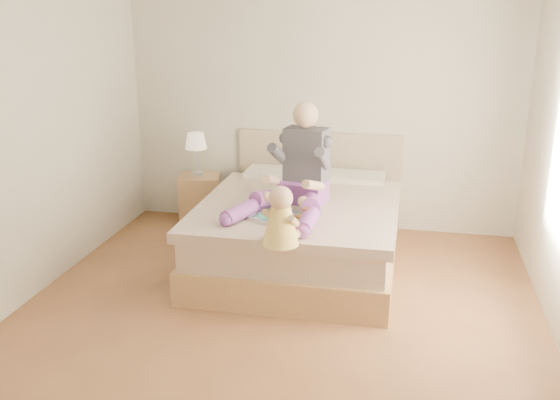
% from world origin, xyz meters
% --- Properties ---
extents(room, '(4.02, 4.22, 2.71)m').
position_xyz_m(room, '(0.08, 0.01, 1.51)').
color(room, brown).
rests_on(room, ground).
extents(bed, '(1.70, 2.18, 1.00)m').
position_xyz_m(bed, '(0.00, 1.08, 0.32)').
color(bed, '#9C7648').
rests_on(bed, ground).
extents(nightstand, '(0.50, 0.46, 0.52)m').
position_xyz_m(nightstand, '(-1.25, 1.88, 0.26)').
color(nightstand, '#9C7648').
rests_on(nightstand, ground).
extents(lamp, '(0.22, 0.22, 0.46)m').
position_xyz_m(lamp, '(-1.27, 1.88, 0.87)').
color(lamp, silver).
rests_on(lamp, nightstand).
extents(adult, '(0.77, 1.14, 0.90)m').
position_xyz_m(adult, '(-0.00, 0.84, 0.87)').
color(adult, '#703585').
rests_on(adult, bed).
extents(tray, '(0.57, 0.52, 0.13)m').
position_xyz_m(tray, '(-0.04, 0.44, 0.64)').
color(tray, silver).
rests_on(tray, bed).
extents(baby, '(0.32, 0.39, 0.44)m').
position_xyz_m(baby, '(0.05, -0.06, 0.79)').
color(baby, '#F0C84B').
rests_on(baby, bed).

